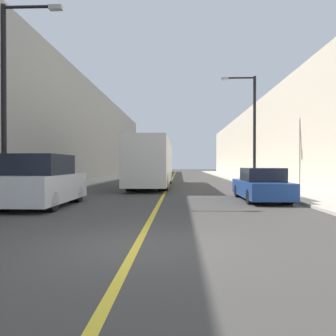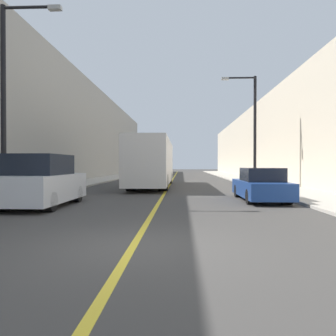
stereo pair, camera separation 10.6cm
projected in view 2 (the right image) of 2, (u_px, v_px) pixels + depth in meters
name	position (u px, v px, depth m)	size (l,w,h in m)	color
ground_plane	(133.00, 247.00, 6.38)	(200.00, 200.00, 0.00)	#3F3D3A
sidewalk_left	(108.00, 178.00, 36.66)	(3.21, 72.00, 0.11)	#B2AA9E
sidewalk_right	(239.00, 178.00, 36.05)	(3.21, 72.00, 0.11)	#B2AA9E
building_row_left	(76.00, 131.00, 36.75)	(4.00, 72.00, 10.67)	gray
building_row_right	(272.00, 142.00, 35.85)	(4.00, 72.00, 8.19)	beige
road_center_line	(173.00, 179.00, 36.36)	(0.16, 72.00, 0.01)	gold
bus	(153.00, 162.00, 23.52)	(2.51, 12.29, 3.29)	silver
parked_suv_left	(42.00, 183.00, 12.48)	(2.04, 4.59, 1.98)	silver
car_right_near	(261.00, 186.00, 14.46)	(1.78, 4.60, 1.45)	navy
street_lamp_left	(8.00, 91.00, 12.71)	(2.40, 0.24, 7.67)	black
street_lamp_right	(252.00, 124.00, 22.44)	(2.40, 0.24, 7.54)	black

